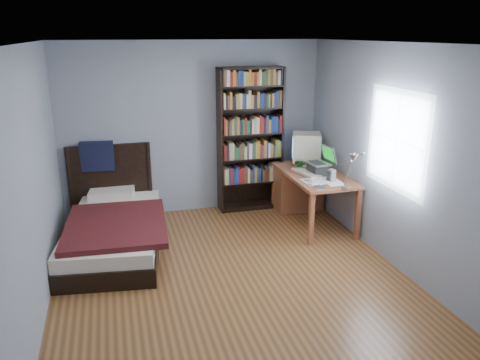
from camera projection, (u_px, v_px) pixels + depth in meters
The scene contains 14 objects.
room at pixel (231, 167), 4.90m from camera, with size 4.20×4.24×2.50m.
desk at pixel (301, 186), 6.96m from camera, with size 0.75×1.49×0.73m.
crt_monitor at pixel (305, 147), 6.83m from camera, with size 0.53×0.49×0.48m.
laptop at pixel (319, 166), 6.41m from camera, with size 0.34×0.34×0.39m.
desk_lamp at pixel (352, 161), 5.36m from camera, with size 0.22×0.48×0.57m.
keyboard at pixel (306, 173), 6.43m from camera, with size 0.19×0.48×0.03m, color beige.
speaker at pixel (332, 176), 6.10m from camera, with size 0.08×0.08×0.16m, color gray.
soda_can at pixel (300, 165), 6.65m from camera, with size 0.07×0.07×0.13m, color #073515.
mouse at pixel (305, 166), 6.75m from camera, with size 0.06×0.11×0.04m, color silver.
phone_silver at pixel (308, 181), 6.11m from camera, with size 0.05×0.11×0.02m, color #ADAEB2.
phone_grey at pixel (311, 184), 6.00m from camera, with size 0.05×0.10×0.02m, color gray.
external_drive at pixel (320, 188), 5.83m from camera, with size 0.11×0.11×0.02m, color gray.
bookshelf at pixel (250, 140), 6.94m from camera, with size 0.96×0.30×2.13m.
bed at pixel (114, 226), 5.92m from camera, with size 1.38×2.32×1.16m.
Camera 1 is at (-1.15, -4.57, 2.60)m, focal length 35.00 mm.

